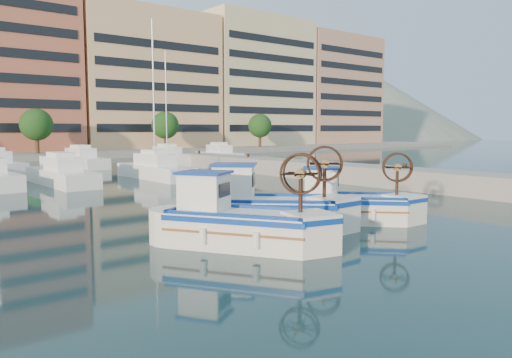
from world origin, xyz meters
name	(u,v)px	position (x,y,z in m)	size (l,w,h in m)	color
ground	(335,228)	(0.00, 0.00, 0.00)	(300.00, 300.00, 0.00)	#183940
quay	(378,176)	(13.00, 8.00, 0.60)	(3.00, 60.00, 1.20)	gray
waterfront	(50,78)	(9.23, 65.04, 11.10)	(180.00, 40.00, 25.60)	gray
hill_east	(369,138)	(140.00, 110.00, 0.00)	(160.00, 160.00, 50.00)	slate
yacht_marina	(34,170)	(-3.26, 27.74, 0.53)	(40.23, 22.91, 11.50)	white
fishing_boat_a	(237,221)	(-4.64, -0.15, 0.82)	(4.04, 4.86, 2.96)	silver
fishing_boat_b	(265,207)	(-2.34, 1.23, 0.85)	(4.79, 4.67, 3.07)	silver
fishing_boat_c	(347,203)	(1.24, 0.48, 0.76)	(4.21, 4.28, 2.75)	silver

